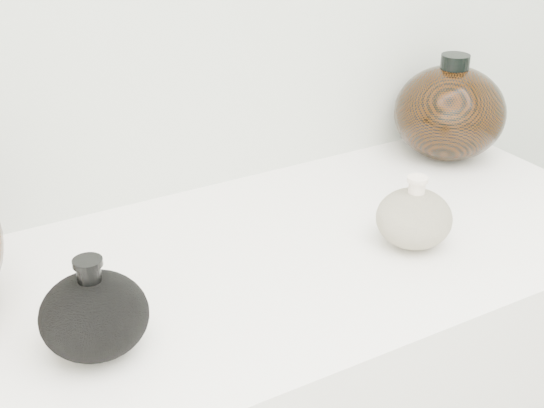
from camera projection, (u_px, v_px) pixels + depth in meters
black_gourd_vase at (94, 315)px, 0.84m from camera, size 0.14×0.14×0.12m
cream_gourd_vase at (414, 218)px, 1.06m from camera, size 0.14×0.14×0.11m
right_round_pot at (450, 112)px, 1.33m from camera, size 0.20×0.20×0.19m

